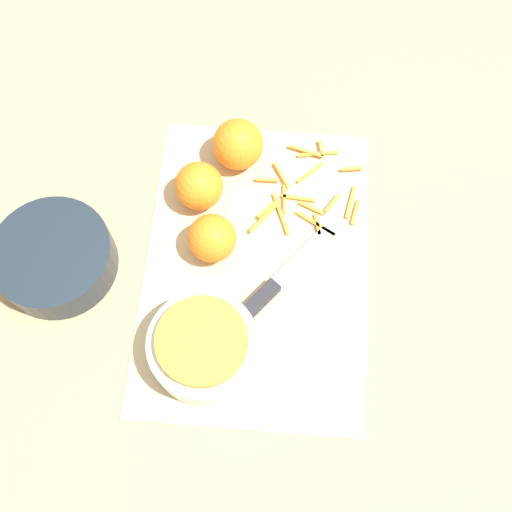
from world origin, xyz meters
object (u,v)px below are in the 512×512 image
Objects in this scene: knife at (262,296)px; orange_right at (212,238)px; bowl_dark at (55,258)px; orange_left at (199,186)px; orange_back at (238,144)px; bowl_speckled at (204,347)px.

orange_right reaches higher than knife.
orange_right is (0.04, -0.22, 0.01)m from bowl_dark.
orange_back reaches higher than orange_left.
orange_right is at bearing -79.14° from bowl_dark.
knife is (-0.03, -0.30, -0.02)m from bowl_dark.
knife is 0.11m from orange_right.
orange_left is (0.24, 0.03, 0.00)m from bowl_speckled.
orange_left reaches higher than bowl_speckled.
bowl_speckled is 2.01× the size of orange_left.
orange_left is at bearing 8.08° from bowl_speckled.
bowl_dark is 0.30m from knife.
orange_left reaches higher than orange_right.
bowl_dark is 0.23m from orange_left.
orange_back is (0.16, -0.02, 0.00)m from orange_right.
knife is 2.72× the size of orange_right.
bowl_speckled is 0.24m from orange_left.
bowl_speckled is at bearing 176.84° from orange_back.
orange_left reaches higher than knife.
bowl_speckled and orange_right have the same top height.
bowl_dark is at bearing 123.72° from knife.
bowl_speckled is 0.11m from knife.
bowl_speckled is 0.16m from orange_right.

